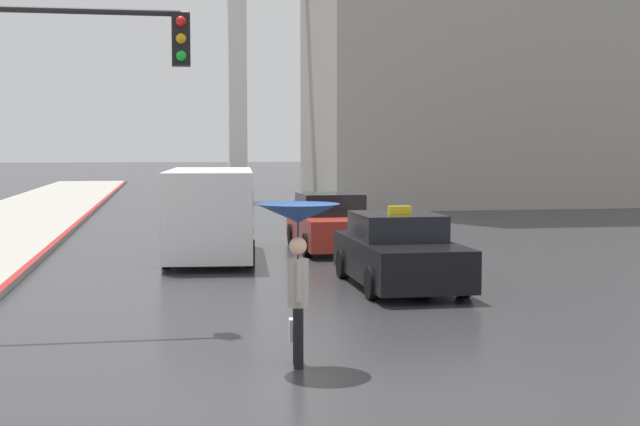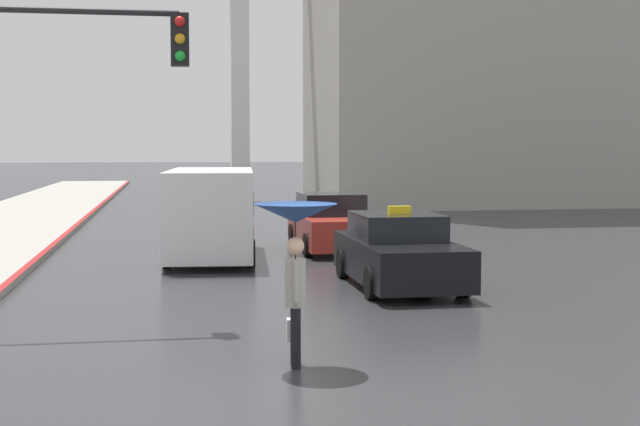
{
  "view_description": "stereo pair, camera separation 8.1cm",
  "coord_description": "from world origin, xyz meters",
  "px_view_note": "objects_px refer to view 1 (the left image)",
  "views": [
    {
      "loc": [
        -2.49,
        -9.48,
        2.75
      ],
      "look_at": [
        0.6,
        8.34,
        1.4
      ],
      "focal_mm": 50.0,
      "sensor_mm": 36.0,
      "label": 1
    },
    {
      "loc": [
        -2.41,
        -9.49,
        2.75
      ],
      "look_at": [
        0.6,
        8.34,
        1.4
      ],
      "focal_mm": 50.0,
      "sensor_mm": 36.0,
      "label": 2
    }
  ],
  "objects_px": {
    "traffic_light": "(32,90)",
    "monument_cross": "(237,21)",
    "taxi": "(399,253)",
    "pedestrian_with_umbrella": "(298,234)",
    "ambulance_van": "(210,209)",
    "sedan_red": "(331,224)"
  },
  "relations": [
    {
      "from": "traffic_light",
      "to": "monument_cross",
      "type": "distance_m",
      "value": 31.82
    },
    {
      "from": "taxi",
      "to": "traffic_light",
      "type": "distance_m",
      "value": 7.64
    },
    {
      "from": "traffic_light",
      "to": "pedestrian_with_umbrella",
      "type": "bearing_deg",
      "value": -41.37
    },
    {
      "from": "traffic_light",
      "to": "monument_cross",
      "type": "height_order",
      "value": "monument_cross"
    },
    {
      "from": "ambulance_van",
      "to": "monument_cross",
      "type": "bearing_deg",
      "value": -91.56
    },
    {
      "from": "ambulance_van",
      "to": "pedestrian_with_umbrella",
      "type": "height_order",
      "value": "ambulance_van"
    },
    {
      "from": "pedestrian_with_umbrella",
      "to": "traffic_light",
      "type": "bearing_deg",
      "value": 53.61
    },
    {
      "from": "taxi",
      "to": "sedan_red",
      "type": "distance_m",
      "value": 6.37
    },
    {
      "from": "ambulance_van",
      "to": "traffic_light",
      "type": "distance_m",
      "value": 8.8
    },
    {
      "from": "ambulance_van",
      "to": "traffic_light",
      "type": "bearing_deg",
      "value": 73.73
    },
    {
      "from": "taxi",
      "to": "sedan_red",
      "type": "xyz_separation_m",
      "value": [
        -0.18,
        6.37,
        0.02
      ]
    },
    {
      "from": "taxi",
      "to": "sedan_red",
      "type": "relative_size",
      "value": 0.99
    },
    {
      "from": "sedan_red",
      "to": "traffic_light",
      "type": "bearing_deg",
      "value": 55.78
    },
    {
      "from": "taxi",
      "to": "traffic_light",
      "type": "bearing_deg",
      "value": 23.92
    },
    {
      "from": "ambulance_van",
      "to": "traffic_light",
      "type": "relative_size",
      "value": 1.09
    },
    {
      "from": "taxi",
      "to": "monument_cross",
      "type": "height_order",
      "value": "monument_cross"
    },
    {
      "from": "sedan_red",
      "to": "ambulance_van",
      "type": "xyz_separation_m",
      "value": [
        -3.25,
        -1.32,
        0.53
      ]
    },
    {
      "from": "taxi",
      "to": "ambulance_van",
      "type": "height_order",
      "value": "ambulance_van"
    },
    {
      "from": "taxi",
      "to": "sedan_red",
      "type": "height_order",
      "value": "taxi"
    },
    {
      "from": "taxi",
      "to": "traffic_light",
      "type": "xyz_separation_m",
      "value": [
        -6.45,
        -2.86,
        2.93
      ]
    },
    {
      "from": "sedan_red",
      "to": "monument_cross",
      "type": "distance_m",
      "value": 23.18
    },
    {
      "from": "ambulance_van",
      "to": "traffic_light",
      "type": "xyz_separation_m",
      "value": [
        -3.03,
        -7.91,
        2.38
      ]
    }
  ]
}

